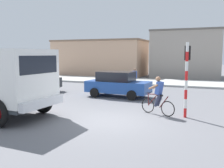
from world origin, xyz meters
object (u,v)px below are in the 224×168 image
at_px(traffic_light_pole, 187,69).
at_px(car_red_near, 118,84).
at_px(car_white_mid, 31,80).
at_px(cyclist, 158,96).
at_px(pedestrian_near_kerb, 135,78).

xyz_separation_m(traffic_light_pole, car_red_near, (-4.53, 3.79, -1.25)).
bearing_deg(car_red_near, car_white_mid, -177.94).
height_order(cyclist, pedestrian_near_kerb, cyclist).
bearing_deg(car_white_mid, car_red_near, 2.06).
bearing_deg(car_white_mid, traffic_light_pole, -17.72).
relative_size(traffic_light_pole, car_red_near, 0.78).
bearing_deg(cyclist, car_white_mid, 160.27).
height_order(car_white_mid, pedestrian_near_kerb, pedestrian_near_kerb).
height_order(cyclist, traffic_light_pole, traffic_light_pole).
distance_m(cyclist, car_red_near, 5.05).
bearing_deg(car_white_mid, pedestrian_near_kerb, 30.69).
bearing_deg(pedestrian_near_kerb, cyclist, -66.23).
relative_size(traffic_light_pole, car_white_mid, 0.75).
bearing_deg(cyclist, pedestrian_near_kerb, 113.77).
bearing_deg(pedestrian_near_kerb, car_red_near, -90.49).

